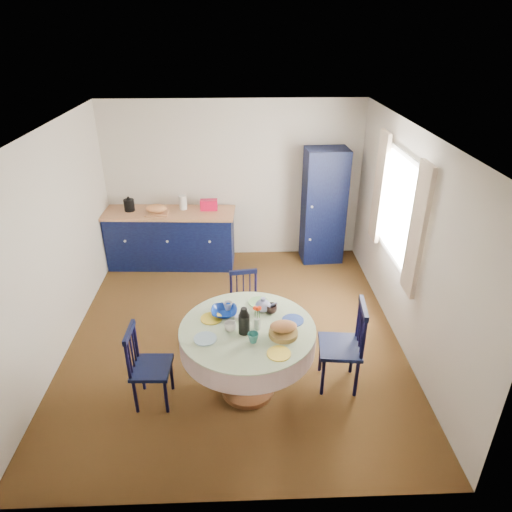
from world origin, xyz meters
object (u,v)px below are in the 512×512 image
at_px(chair_right, 344,345).
at_px(mug_a, 230,326).
at_px(chair_far, 245,305).
at_px(mug_b, 253,338).
at_px(kitchen_counter, 171,237).
at_px(dining_table, 248,338).
at_px(pantry_cabinet, 324,206).
at_px(chair_left, 147,366).
at_px(mug_d, 228,306).
at_px(cobalt_bowl, 224,312).
at_px(mug_c, 271,309).

distance_m(chair_right, mug_a, 1.23).
distance_m(chair_far, mug_b, 1.30).
bearing_deg(kitchen_counter, dining_table, -65.23).
bearing_deg(pantry_cabinet, chair_right, -98.26).
height_order(chair_left, mug_d, mug_d).
xyz_separation_m(mug_d, cobalt_bowl, (-0.04, -0.09, -0.01)).
relative_size(chair_left, mug_c, 7.47).
bearing_deg(kitchen_counter, chair_right, -49.59).
bearing_deg(chair_right, chair_far, -126.16).
height_order(mug_b, mug_d, mug_b).
distance_m(dining_table, chair_right, 1.01).
relative_size(chair_far, mug_b, 7.99).
distance_m(kitchen_counter, dining_table, 3.13).
bearing_deg(cobalt_bowl, mug_a, -76.37).
bearing_deg(chair_left, mug_d, -60.22).
bearing_deg(chair_far, chair_left, -140.19).
bearing_deg(mug_b, mug_c, 66.89).
bearing_deg(mug_c, chair_far, 109.33).
relative_size(dining_table, cobalt_bowl, 5.03).
relative_size(pantry_cabinet, mug_c, 15.29).
distance_m(chair_left, cobalt_bowl, 0.92).
bearing_deg(dining_table, mug_b, -79.52).
bearing_deg(chair_left, mug_c, -72.28).
height_order(pantry_cabinet, mug_a, pantry_cabinet).
relative_size(kitchen_counter, mug_a, 17.74).
distance_m(dining_table, mug_d, 0.42).
relative_size(dining_table, chair_right, 1.34).
bearing_deg(kitchen_counter, cobalt_bowl, -68.00).
distance_m(pantry_cabinet, chair_left, 3.86).
xyz_separation_m(pantry_cabinet, dining_table, (-1.25, -3.00, -0.22)).
distance_m(chair_far, mug_a, 1.13).
bearing_deg(pantry_cabinet, mug_b, -113.82).
bearing_deg(mug_d, mug_b, -65.92).
distance_m(kitchen_counter, mug_c, 3.02).
relative_size(mug_c, mug_d, 1.23).
relative_size(kitchen_counter, chair_right, 2.03).
xyz_separation_m(mug_a, mug_d, (-0.03, 0.36, -0.00)).
height_order(pantry_cabinet, dining_table, pantry_cabinet).
bearing_deg(cobalt_bowl, mug_c, 2.07).
xyz_separation_m(dining_table, chair_far, (-0.02, 1.00, -0.26)).
height_order(chair_right, mug_a, chair_right).
bearing_deg(pantry_cabinet, chair_far, -125.61).
relative_size(pantry_cabinet, mug_a, 15.87).
height_order(dining_table, mug_c, dining_table).
distance_m(pantry_cabinet, mug_c, 2.93).
xyz_separation_m(pantry_cabinet, chair_far, (-1.27, -2.00, -0.48)).
height_order(chair_right, mug_d, chair_right).
distance_m(chair_right, mug_c, 0.85).
bearing_deg(chair_far, mug_b, -95.39).
relative_size(pantry_cabinet, mug_b, 17.33).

